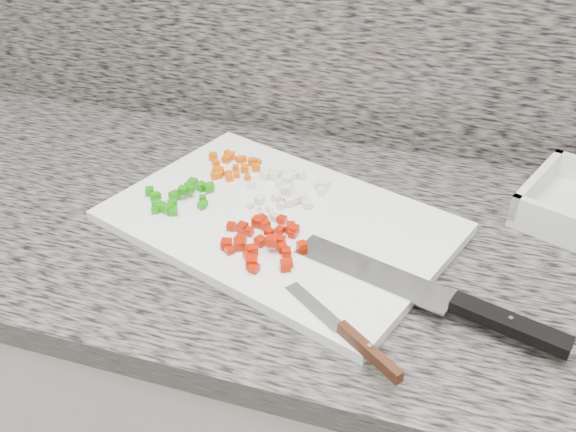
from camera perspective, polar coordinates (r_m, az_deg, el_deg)
name	(u,v)px	position (r m, az deg, el deg)	size (l,w,h in m)	color
cabinet	(333,429)	(1.31, 3.99, -18.39)	(3.92, 0.62, 0.86)	beige
countertop	(344,245)	(0.99, 5.02, -2.57)	(3.96, 0.64, 0.04)	#625D56
cutting_board	(280,222)	(0.99, -0.75, -0.52)	(0.50, 0.34, 0.02)	white
carrot_pile	(232,166)	(1.11, -5.03, 4.49)	(0.10, 0.09, 0.01)	#E05404
onion_pile	(290,188)	(1.04, 0.15, 2.54)	(0.13, 0.11, 0.03)	white
green_pepper_pile	(178,197)	(1.03, -9.74, 1.69)	(0.11, 0.11, 0.02)	#1B840C
red_pepper_pile	(262,241)	(0.92, -2.31, -2.20)	(0.13, 0.14, 0.02)	#AE1602
garlic_pile	(268,211)	(0.99, -1.77, 0.47)	(0.06, 0.05, 0.01)	beige
chef_knife	(459,305)	(0.85, 14.96, -7.63)	(0.37, 0.15, 0.02)	silver
paring_knife	(354,339)	(0.78, 5.92, -10.84)	(0.18, 0.13, 0.02)	silver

